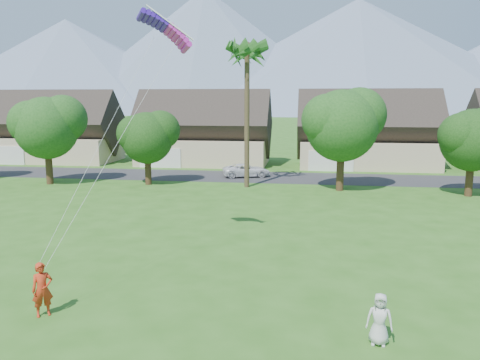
% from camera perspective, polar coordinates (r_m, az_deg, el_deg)
% --- Properties ---
extents(street, '(90.00, 7.00, 0.01)m').
position_cam_1_polar(street, '(46.44, 4.13, 0.33)').
color(street, '#2D2D30').
rests_on(street, ground).
extents(kite_flyer, '(0.85, 0.81, 1.95)m').
position_cam_1_polar(kite_flyer, '(18.27, -22.95, -12.19)').
color(kite_flyer, red).
rests_on(kite_flyer, ground).
extents(watcher, '(0.89, 0.65, 1.67)m').
position_cam_1_polar(watcher, '(15.77, 16.65, -15.95)').
color(watcher, silver).
rests_on(watcher, ground).
extents(parked_car, '(5.12, 3.51, 1.30)m').
position_cam_1_polar(parked_car, '(46.60, 0.78, 1.19)').
color(parked_car, silver).
rests_on(parked_car, ground).
extents(mountain_ridge, '(540.00, 240.00, 70.00)m').
position_cam_1_polar(mountain_ridge, '(272.67, 9.82, 14.09)').
color(mountain_ridge, slate).
rests_on(mountain_ridge, ground).
extents(houses_row, '(72.75, 8.19, 8.86)m').
position_cam_1_polar(houses_row, '(54.93, 5.33, 5.37)').
color(houses_row, beige).
rests_on(houses_row, ground).
extents(tree_row, '(62.27, 6.67, 8.45)m').
position_cam_1_polar(tree_row, '(39.95, 1.97, 5.88)').
color(tree_row, '#47301C').
rests_on(tree_row, ground).
extents(fan_palm, '(3.00, 3.00, 13.80)m').
position_cam_1_polar(fan_palm, '(40.76, 0.87, 15.69)').
color(fan_palm, '#4C3D26').
rests_on(fan_palm, ground).
extents(parafoil_kite, '(2.93, 1.44, 0.50)m').
position_cam_1_polar(parafoil_kite, '(22.82, -8.94, 17.87)').
color(parafoil_kite, '#4017AE').
rests_on(parafoil_kite, ground).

